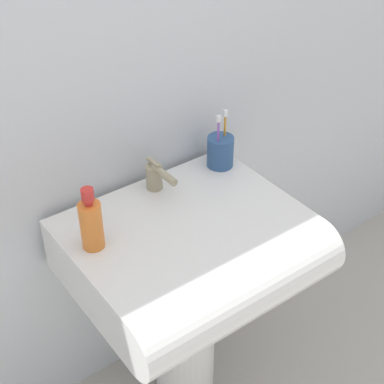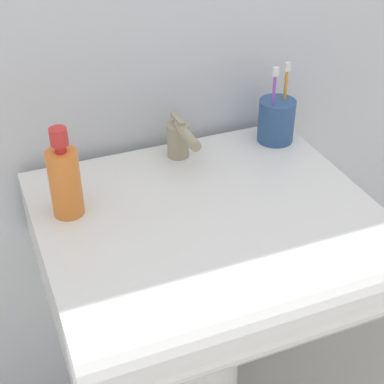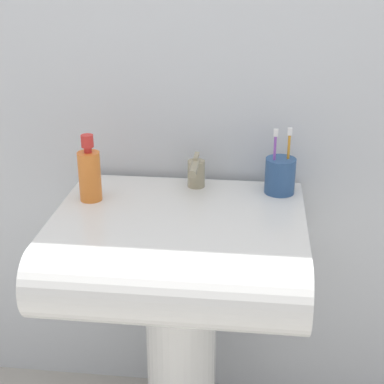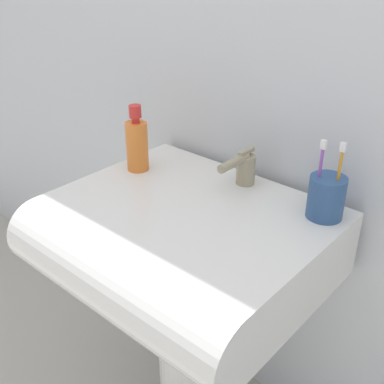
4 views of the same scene
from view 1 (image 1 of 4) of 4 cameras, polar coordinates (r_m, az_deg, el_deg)
The scene contains 6 objects.
wall_back at distance 1.58m, azimuth -7.05°, elevation 15.05°, with size 5.00×0.05×2.40m, color silver.
sink_pedestal at distance 1.92m, azimuth -0.75°, elevation -13.61°, with size 0.19×0.19×0.59m, color white.
sink_basin at distance 1.61m, azimuth 0.42°, elevation -6.19°, with size 0.63×0.54×0.17m.
faucet at distance 1.69m, azimuth -3.49°, elevation 1.55°, with size 0.05×0.13×0.09m.
toothbrush_cup at distance 1.79m, azimuth 2.76°, elevation 3.99°, with size 0.08×0.08×0.18m.
soap_bottle at distance 1.49m, azimuth -9.75°, elevation -3.02°, with size 0.06×0.06×0.18m.
Camera 1 is at (-0.72, -1.02, 1.76)m, focal length 55.00 mm.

